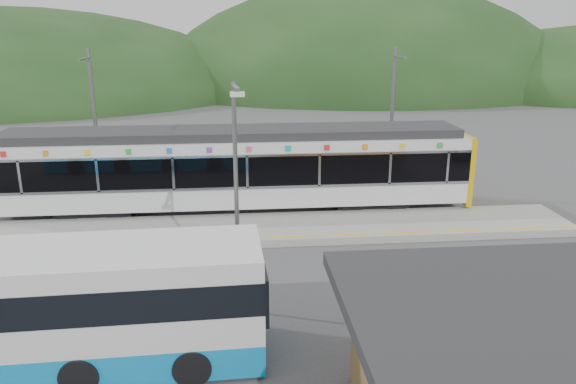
{
  "coord_description": "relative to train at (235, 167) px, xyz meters",
  "views": [
    {
      "loc": [
        -0.56,
        -17.83,
        8.09
      ],
      "look_at": [
        1.23,
        1.0,
        2.38
      ],
      "focal_mm": 35.0,
      "sensor_mm": 36.0,
      "label": 1
    }
  ],
  "objects": [
    {
      "name": "bus",
      "position": [
        -4.96,
        -11.37,
        -0.61
      ],
      "size": [
        11.15,
        2.92,
        3.02
      ],
      "rotation": [
        0.0,
        0.0,
        0.03
      ],
      "color": "#0E88D4",
      "rests_on": "ground"
    },
    {
      "name": "hills",
      "position": [
        6.79,
        -0.71,
        -2.06
      ],
      "size": [
        146.0,
        149.0,
        26.0
      ],
      "color": "#1E3D19",
      "rests_on": "ground"
    },
    {
      "name": "platform",
      "position": [
        0.6,
        -2.7,
        -1.91
      ],
      "size": [
        26.0,
        3.2,
        0.3
      ],
      "primitive_type": "cube",
      "color": "#9E9E99",
      "rests_on": "ground"
    },
    {
      "name": "yellow_line",
      "position": [
        0.6,
        -4.0,
        -1.76
      ],
      "size": [
        26.0,
        0.1,
        0.01
      ],
      "primitive_type": "cube",
      "color": "yellow",
      "rests_on": "platform"
    },
    {
      "name": "catenary_mast_west",
      "position": [
        -6.4,
        2.56,
        1.58
      ],
      "size": [
        0.18,
        1.8,
        7.0
      ],
      "color": "slate",
      "rests_on": "ground"
    },
    {
      "name": "catenary_mast_east",
      "position": [
        7.6,
        2.56,
        1.58
      ],
      "size": [
        0.18,
        1.8,
        7.0
      ],
      "color": "slate",
      "rests_on": "ground"
    },
    {
      "name": "ground",
      "position": [
        0.6,
        -6.0,
        -2.06
      ],
      "size": [
        120.0,
        120.0,
        0.0
      ],
      "primitive_type": "plane",
      "color": "#4C4C4F",
      "rests_on": "ground"
    },
    {
      "name": "lamp_post",
      "position": [
        0.02,
        -9.13,
        1.87
      ],
      "size": [
        0.37,
        1.16,
        6.63
      ],
      "rotation": [
        0.0,
        0.0,
        0.09
      ],
      "color": "slate",
      "rests_on": "ground"
    },
    {
      "name": "train",
      "position": [
        0.0,
        0.0,
        0.0
      ],
      "size": [
        20.44,
        3.01,
        3.74
      ],
      "color": "black",
      "rests_on": "ground"
    }
  ]
}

